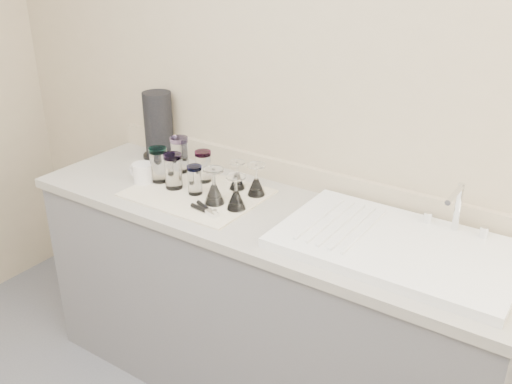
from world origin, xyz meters
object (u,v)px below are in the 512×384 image
Objects in this scene: tumbler_purple at (203,166)px; tumbler_blue at (173,171)px; tumbler_teal at (180,154)px; tumbler_magenta at (159,164)px; tumbler_lavender at (195,180)px; white_mug at (143,173)px; goblet_extra at (214,192)px; can_opener at (205,209)px; goblet_front_right at (236,198)px; paper_towel_roll at (159,126)px; goblet_front_left at (214,191)px; goblet_back_left at (237,179)px; sink_unit at (397,245)px; goblet_back_right at (256,185)px.

tumbler_blue is (-0.06, -0.13, 0.01)m from tumbler_purple.
tumbler_teal reaches higher than tumbler_magenta.
tumbler_teal is at bearing 169.22° from tumbler_purple.
tumbler_lavender reaches higher than white_mug.
can_opener is (0.02, -0.08, -0.04)m from goblet_extra.
goblet_front_right is (0.23, -0.02, -0.02)m from tumbler_lavender.
can_opener is (0.35, -0.26, -0.07)m from tumbler_teal.
paper_towel_roll is (-0.22, 0.10, 0.07)m from tumbler_teal.
tumbler_teal is at bearing 72.11° from white_mug.
tumbler_lavender is at bearing 170.10° from goblet_front_left.
goblet_back_left is 0.88× the size of goblet_front_right.
tumbler_teal reaches higher than goblet_front_left.
tumbler_teal is 0.25m from paper_towel_roll.
goblet_front_right is (0.28, -0.14, -0.02)m from tumbler_purple.
can_opener is (0.19, -0.23, -0.06)m from tumbler_purple.
goblet_front_left is 0.45× the size of paper_towel_roll.
paper_towel_roll is at bearing 140.66° from tumbler_blue.
goblet_back_left is at bearing -11.80° from paper_towel_roll.
tumbler_lavender is at bearing -177.29° from sink_unit.
paper_towel_roll is (-0.31, 0.26, 0.07)m from tumbler_blue.
paper_towel_roll is (-0.55, 0.11, 0.11)m from goblet_back_left.
tumbler_blue is 0.36m from goblet_back_right.
paper_towel_roll reaches higher than tumbler_blue.
goblet_front_left reaches higher than can_opener.
goblet_back_right is 0.52m from white_mug.
sink_unit is at bearing -4.96° from tumbler_purple.
tumbler_magenta reaches higher than goblet_extra.
paper_towel_roll is (-0.43, 0.25, 0.09)m from tumbler_lavender.
tumbler_magenta is 1.07× the size of goblet_front_left.
goblet_front_right is at bearing -21.35° from tumbler_teal.
goblet_back_left is at bearing 92.16° from goblet_extra.
tumbler_blue reaches higher than goblet_front_left.
goblet_extra is at bearing -26.97° from paper_towel_roll.
white_mug is (-0.06, -0.04, -0.04)m from tumbler_magenta.
goblet_back_left is (0.23, 0.14, -0.04)m from tumbler_blue.
can_opener is at bearing -74.37° from goblet_front_left.
tumbler_magenta is 1.11× the size of goblet_front_right.
tumbler_teal is 1.16× the size of tumbler_purple.
sink_unit is at bearing 4.66° from goblet_front_left.
tumbler_magenta reaches higher than goblet_front_right.
goblet_extra reaches higher than tumbler_purple.
tumbler_purple is 0.27m from white_mug.
tumbler_teal is 1.32× the size of goblet_back_left.
tumbler_teal is at bearing 89.16° from tumbler_magenta.
tumbler_magenta is 0.45m from goblet_back_right.
paper_towel_roll is at bearing 160.66° from tumbler_purple.
sink_unit is 0.76m from goblet_back_left.
tumbler_lavender is 1.01× the size of goblet_back_left.
tumbler_magenta is 0.34m from goblet_extra.
tumbler_blue is at bearing -177.38° from sink_unit.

